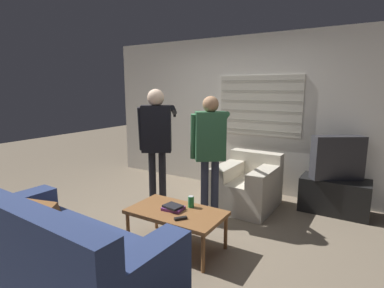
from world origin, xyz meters
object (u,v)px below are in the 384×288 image
object	(u,v)px
couch_blue	(58,257)
soda_can	(191,202)
book_stack	(173,208)
armchair_beige	(248,185)
person_left_standing	(157,134)
tv	(338,158)
coffee_table	(176,214)
spare_remote	(181,218)
person_right_standing	(210,144)

from	to	relation	value
couch_blue	soda_can	size ratio (longest dim) A/B	16.20
book_stack	soda_can	xyz separation A→B (m)	(0.12, 0.17, 0.04)
armchair_beige	person_left_standing	xyz separation A→B (m)	(-1.05, -0.77, 0.77)
tv	person_left_standing	distance (m)	2.48
armchair_beige	book_stack	bearing A→B (deg)	80.81
coffee_table	soda_can	size ratio (longest dim) A/B	8.09
couch_blue	spare_remote	bearing A→B (deg)	61.80
couch_blue	person_left_standing	size ratio (longest dim) A/B	1.20
person_right_standing	couch_blue	bearing A→B (deg)	-137.92
couch_blue	tv	xyz separation A→B (m)	(1.77, 3.05, 0.45)
person_right_standing	soda_can	xyz separation A→B (m)	(0.10, -0.63, -0.53)
armchair_beige	book_stack	size ratio (longest dim) A/B	4.01
person_right_standing	soda_can	distance (m)	0.83
book_stack	soda_can	distance (m)	0.21
armchair_beige	spare_remote	distance (m)	1.66
person_left_standing	spare_remote	bearing A→B (deg)	-73.76
person_right_standing	book_stack	xyz separation A→B (m)	(-0.02, -0.80, -0.57)
tv	spare_remote	xyz separation A→B (m)	(-1.18, -2.08, -0.35)
couch_blue	coffee_table	distance (m)	1.21
person_left_standing	coffee_table	bearing A→B (deg)	-73.32
person_left_standing	person_right_standing	world-z (taller)	person_left_standing
person_right_standing	soda_can	world-z (taller)	person_right_standing
couch_blue	person_right_standing	world-z (taller)	person_right_standing
person_right_standing	tv	bearing A→B (deg)	3.40
book_stack	spare_remote	xyz separation A→B (m)	(0.20, -0.16, -0.01)
tv	couch_blue	bearing A→B (deg)	26.86
armchair_beige	soda_can	distance (m)	1.35
coffee_table	tv	xyz separation A→B (m)	(1.34, 1.92, 0.40)
soda_can	spare_remote	size ratio (longest dim) A/B	0.99
tv	person_right_standing	world-z (taller)	person_right_standing
person_left_standing	tv	bearing A→B (deg)	-2.39
book_stack	couch_blue	bearing A→B (deg)	-108.69
armchair_beige	couch_blue	bearing A→B (deg)	77.24
couch_blue	spare_remote	distance (m)	1.14
tv	soda_can	world-z (taller)	tv
coffee_table	person_right_standing	xyz separation A→B (m)	(-0.02, 0.80, 0.63)
couch_blue	tv	distance (m)	3.55
person_right_standing	book_stack	size ratio (longest dim) A/B	6.96
coffee_table	spare_remote	bearing A→B (deg)	-44.45
coffee_table	book_stack	size ratio (longest dim) A/B	4.39
couch_blue	book_stack	size ratio (longest dim) A/B	8.80
coffee_table	book_stack	world-z (taller)	book_stack
soda_can	spare_remote	distance (m)	0.34
person_left_standing	armchair_beige	bearing A→B (deg)	4.88
armchair_beige	tv	world-z (taller)	tv
coffee_table	spare_remote	distance (m)	0.23
person_right_standing	soda_can	bearing A→B (deg)	-116.81
armchair_beige	person_left_standing	size ratio (longest dim) A/B	0.55
person_left_standing	person_right_standing	size ratio (longest dim) A/B	1.05
armchair_beige	book_stack	xyz separation A→B (m)	(-0.28, -1.50, 0.13)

